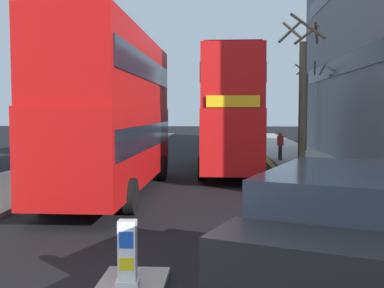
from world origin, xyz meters
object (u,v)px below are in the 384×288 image
Objects in this scene: keep_left_bollard at (128,258)px; double_decker_bus_oncoming at (231,109)px; double_decker_bus_away at (114,108)px; pedestrian_far at (280,145)px; taxi_minivan at (335,251)px.

keep_left_bollard is 16.03m from double_decker_bus_oncoming.
pedestrian_far is (7.20, 10.52, -2.04)m from double_decker_bus_away.
keep_left_bollard is 0.69× the size of pedestrian_far.
double_decker_bus_oncoming is 2.10× the size of taxi_minivan.
double_decker_bus_away and double_decker_bus_oncoming have the same top height.
keep_left_bollard is 9.75m from double_decker_bus_away.
keep_left_bollard is at bearing -104.04° from pedestrian_far.
taxi_minivan is 20.73m from pedestrian_far.
keep_left_bollard is 3.14m from taxi_minivan.
double_decker_bus_away is 11.56m from taxi_minivan.
double_decker_bus_away is 6.69× the size of pedestrian_far.
pedestrian_far is at bearing 55.64° from double_decker_bus_away.
keep_left_bollard is 0.22× the size of taxi_minivan.
double_decker_bus_away is 2.10× the size of taxi_minivan.
pedestrian_far is (2.93, 3.96, -2.04)m from double_decker_bus_oncoming.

